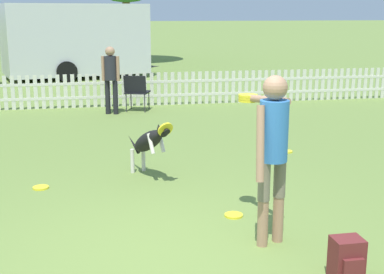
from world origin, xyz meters
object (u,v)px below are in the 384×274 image
handler_person (271,140)px  backpack_on_grass (347,260)px  equipment_trailer (75,39)px  spectator_standing (111,74)px  frisbee_midfield (234,215)px  folding_chair_blue_left (136,90)px  frisbee_near_dog (286,151)px  leaping_dog (149,141)px  frisbee_near_handler (41,187)px

handler_person → backpack_on_grass: size_ratio=4.41×
handler_person → equipment_trailer: bearing=76.8°
equipment_trailer → spectator_standing: bearing=-97.3°
handler_person → frisbee_midfield: handler_person is taller
folding_chair_blue_left → frisbee_near_dog: bearing=135.7°
leaping_dog → spectator_standing: bearing=-108.2°
frisbee_near_dog → equipment_trailer: 11.74m
leaping_dog → folding_chair_blue_left: size_ratio=1.36×
leaping_dog → frisbee_near_handler: 1.56m
handler_person → folding_chair_blue_left: 7.51m
frisbee_midfield → folding_chair_blue_left: folding_chair_blue_left is taller
spectator_standing → folding_chair_blue_left: bearing=-139.5°
folding_chair_blue_left → spectator_standing: spectator_standing is taller
handler_person → frisbee_near_handler: 3.39m
handler_person → leaping_dog: 2.56m
frisbee_near_dog → spectator_standing: spectator_standing is taller
frisbee_near_handler → frisbee_near_dog: 4.00m
folding_chair_blue_left → equipment_trailer: size_ratio=0.15×
leaping_dog → frisbee_near_dog: 2.62m
frisbee_near_handler → spectator_standing: bearing=77.3°
equipment_trailer → frisbee_midfield: bearing=-96.3°
frisbee_near_dog → equipment_trailer: equipment_trailer is taller
handler_person → spectator_standing: handler_person is taller
handler_person → frisbee_near_handler: (-2.40, 2.15, -1.05)m
folding_chair_blue_left → frisbee_midfield: bearing=113.2°
leaping_dog → folding_chair_blue_left: (0.27, 5.14, -0.03)m
leaping_dog → equipment_trailer: bearing=-105.9°
frisbee_midfield → frisbee_near_handler: bearing=147.6°
handler_person → leaping_dog: (-0.94, 2.32, -0.53)m
frisbee_midfield → equipment_trailer: 13.88m
frisbee_midfield → backpack_on_grass: bearing=-70.5°
leaping_dog → frisbee_near_handler: bearing=-14.9°
handler_person → equipment_trailer: 14.56m
handler_person → frisbee_near_handler: handler_person is taller
frisbee_near_handler → frisbee_near_dog: same height
folding_chair_blue_left → equipment_trailer: 7.14m
frisbee_near_handler → folding_chair_blue_left: bearing=72.0°
leaping_dog → frisbee_midfield: 1.85m
frisbee_near_handler → frisbee_midfield: same height
backpack_on_grass → folding_chair_blue_left: folding_chair_blue_left is taller
handler_person → spectator_standing: (-1.25, 7.24, -0.16)m
frisbee_near_dog → backpack_on_grass: (-1.02, -4.19, 0.18)m
backpack_on_grass → spectator_standing: (-1.66, 8.12, 0.72)m
frisbee_near_handler → leaping_dog: bearing=6.9°
frisbee_midfield → leaping_dog: bearing=116.0°
frisbee_midfield → folding_chair_blue_left: 6.77m
frisbee_near_handler → backpack_on_grass: backpack_on_grass is taller
leaping_dog → frisbee_near_dog: size_ratio=5.45×
frisbee_near_handler → folding_chair_blue_left: 5.61m
frisbee_near_handler → handler_person: bearing=-41.8°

